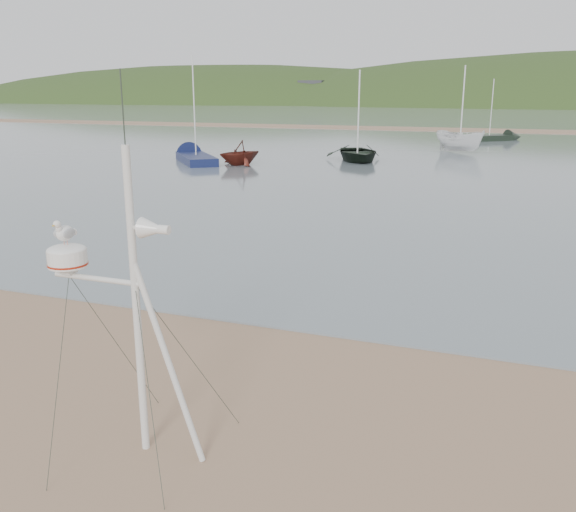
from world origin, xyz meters
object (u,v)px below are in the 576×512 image
(boat_dark, at_px, (358,121))
(boat_red, at_px, (239,141))
(sailboat_dark_mid, at_px, (502,137))
(boat_white, at_px, (461,122))
(sailboat_blue_near, at_px, (191,156))
(mast_rig, at_px, (134,368))

(boat_dark, xyz_separation_m, boat_red, (-6.33, -4.82, -1.10))
(boat_red, distance_m, sailboat_dark_mid, 30.62)
(boat_red, distance_m, boat_white, 17.91)
(boat_red, relative_size, sailboat_blue_near, 0.40)
(boat_dark, height_order, sailboat_blue_near, sailboat_blue_near)
(boat_dark, relative_size, sailboat_blue_near, 0.71)
(mast_rig, bearing_deg, boat_dark, 99.52)
(mast_rig, distance_m, sailboat_blue_near, 34.76)
(mast_rig, distance_m, boat_white, 42.13)
(boat_dark, bearing_deg, mast_rig, -105.39)
(boat_red, bearing_deg, boat_white, 77.91)
(sailboat_blue_near, bearing_deg, boat_white, 34.77)
(boat_red, bearing_deg, sailboat_dark_mid, 91.75)
(mast_rig, distance_m, sailboat_dark_mid, 55.84)
(sailboat_dark_mid, bearing_deg, boat_dark, -110.95)
(mast_rig, height_order, boat_white, mast_rig)
(boat_red, height_order, boat_white, boat_white)
(boat_dark, bearing_deg, sailboat_dark_mid, 44.14)
(boat_red, relative_size, boat_white, 0.65)
(boat_red, height_order, sailboat_blue_near, sailboat_blue_near)
(boat_dark, height_order, boat_red, boat_dark)
(mast_rig, height_order, sailboat_blue_near, sailboat_blue_near)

